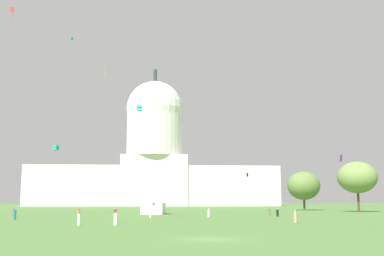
{
  "coord_description": "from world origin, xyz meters",
  "views": [
    {
      "loc": [
        -4.61,
        -37.76,
        3.05
      ],
      "look_at": [
        4.68,
        73.81,
        20.12
      ],
      "focal_mm": 44.13,
      "sensor_mm": 36.0,
      "label": 1
    }
  ],
  "objects": [
    {
      "name": "ground_plane",
      "position": [
        0.0,
        0.0,
        0.0
      ],
      "size": [
        800.0,
        800.0,
        0.0
      ],
      "primitive_type": "plane",
      "color": "#4C7538"
    },
    {
      "name": "capitol_building",
      "position": [
        -3.97,
        197.63,
        22.85
      ],
      "size": [
        122.44,
        28.49,
        69.16
      ],
      "color": "silver",
      "rests_on": "ground_plane"
    },
    {
      "name": "event_tent",
      "position": [
        -4.34,
        65.56,
        3.2
      ],
      "size": [
        5.78,
        7.91,
        6.18
      ],
      "rotation": [
        0.0,
        0.0,
        -0.14
      ],
      "color": "white",
      "rests_on": "ground_plane"
    },
    {
      "name": "tree_east_far",
      "position": [
        47.52,
        79.2,
        8.71
      ],
      "size": [
        12.73,
        12.29,
        12.75
      ],
      "color": "#4C3823",
      "rests_on": "ground_plane"
    },
    {
      "name": "tree_east_mid",
      "position": [
        39.96,
        99.26,
        7.16
      ],
      "size": [
        13.84,
        13.84,
        11.33
      ],
      "color": "brown",
      "rests_on": "ground_plane"
    },
    {
      "name": "person_white_mid_left",
      "position": [
        5.37,
        46.26,
        0.71
      ],
      "size": [
        0.55,
        0.55,
        1.57
      ],
      "rotation": [
        0.0,
        0.0,
        1.22
      ],
      "color": "silver",
      "rests_on": "ground_plane"
    },
    {
      "name": "person_maroon_deep_crowd",
      "position": [
        -11.37,
        50.83,
        0.69
      ],
      "size": [
        0.64,
        0.64,
        1.54
      ],
      "rotation": [
        0.0,
        0.0,
        2.28
      ],
      "color": "maroon",
      "rests_on": "ground_plane"
    },
    {
      "name": "person_orange_mid_center",
      "position": [
        -19.38,
        59.95,
        0.67
      ],
      "size": [
        0.64,
        0.64,
        1.52
      ],
      "rotation": [
        0.0,
        0.0,
        0.51
      ],
      "color": "orange",
      "rests_on": "ground_plane"
    },
    {
      "name": "person_white_edge_east",
      "position": [
        -4.89,
        43.41,
        0.81
      ],
      "size": [
        0.46,
        0.46,
        1.72
      ],
      "rotation": [
        0.0,
        0.0,
        5.73
      ],
      "color": "silver",
      "rests_on": "ground_plane"
    },
    {
      "name": "person_teal_mid_right",
      "position": [
        -25.77,
        38.22,
        0.76
      ],
      "size": [
        0.57,
        0.57,
        1.68
      ],
      "rotation": [
        0.0,
        0.0,
        1.13
      ],
      "color": "#1E757A",
      "rests_on": "ground_plane"
    },
    {
      "name": "person_denim_back_left",
      "position": [
        -29.5,
        50.9,
        0.76
      ],
      "size": [
        0.52,
        0.52,
        1.67
      ],
      "rotation": [
        0.0,
        0.0,
        2.75
      ],
      "color": "#3D5684",
      "rests_on": "ground_plane"
    },
    {
      "name": "person_white_lawn_far_left",
      "position": [
        -8.99,
        20.63,
        0.74
      ],
      "size": [
        0.65,
        0.65,
        1.63
      ],
      "rotation": [
        0.0,
        0.0,
        5.79
      ],
      "color": "silver",
      "rests_on": "ground_plane"
    },
    {
      "name": "person_olive_front_center",
      "position": [
        18.15,
        53.82,
        0.66
      ],
      "size": [
        0.53,
        0.53,
        1.47
      ],
      "rotation": [
        0.0,
        0.0,
        0.39
      ],
      "color": "olive",
      "rests_on": "ground_plane"
    },
    {
      "name": "person_tan_aisle_center",
      "position": [
        14.78,
        25.88,
        0.79
      ],
      "size": [
        0.6,
        0.6,
        1.74
      ],
      "rotation": [
        0.0,
        0.0,
        2.2
      ],
      "color": "tan",
      "rests_on": "ground_plane"
    },
    {
      "name": "person_white_back_right",
      "position": [
        -13.43,
        21.14,
        0.73
      ],
      "size": [
        0.49,
        0.49,
        1.61
      ],
      "rotation": [
        0.0,
        0.0,
        5.03
      ],
      "color": "silver",
      "rests_on": "ground_plane"
    },
    {
      "name": "person_black_front_left",
      "position": [
        18.51,
        49.15,
        0.67
      ],
      "size": [
        0.59,
        0.59,
        1.49
      ],
      "rotation": [
        0.0,
        0.0,
        4.24
      ],
      "color": "black",
      "rests_on": "ground_plane"
    },
    {
      "name": "kite_violet_low",
      "position": [
        31.22,
        49.39,
        10.92
      ],
      "size": [
        0.71,
        0.93,
        1.49
      ],
      "rotation": [
        0.0,
        0.0,
        6.15
      ],
      "color": "purple"
    },
    {
      "name": "kite_cyan_low",
      "position": [
        -6.74,
        32.66,
        16.81
      ],
      "size": [
        0.9,
        0.85,
        0.94
      ],
      "rotation": [
        0.0,
        0.0,
        1.48
      ],
      "color": "#33BCDB"
    },
    {
      "name": "kite_black_low",
      "position": [
        32.32,
        144.46,
        12.56
      ],
      "size": [
        0.64,
        0.98,
        3.48
      ],
      "rotation": [
        0.0,
        0.0,
        1.27
      ],
      "color": "black"
    },
    {
      "name": "kite_gold_high",
      "position": [
        -21.68,
        121.76,
        47.75
      ],
      "size": [
        0.46,
        0.86,
        3.77
      ],
      "rotation": [
        0.0,
        0.0,
        0.93
      ],
      "color": "gold"
    },
    {
      "name": "kite_red_high",
      "position": [
        -35.33,
        61.87,
        43.45
      ],
      "size": [
        0.95,
        0.26,
        3.48
      ],
      "rotation": [
        0.0,
        0.0,
        2.15
      ],
      "color": "red"
    },
    {
      "name": "kite_lime_low",
      "position": [
        -2.73,
        95.18,
        12.98
      ],
      "size": [
        1.39,
        1.46,
        3.54
      ],
      "rotation": [
        0.0,
        0.0,
        4.03
      ],
      "color": "#8CD133"
    },
    {
      "name": "kite_turquoise_low",
      "position": [
        -21.05,
        43.48,
        11.77
      ],
      "size": [
        1.03,
        1.0,
        0.86
      ],
      "rotation": [
        0.0,
        0.0,
        4.28
      ],
      "color": "teal"
    },
    {
      "name": "kite_pink_high",
      "position": [
        -0.06,
        144.39,
        43.35
      ],
      "size": [
        0.94,
        1.56,
        3.18
      ],
      "rotation": [
        0.0,
        0.0,
        4.94
      ],
      "color": "pink"
    },
    {
      "name": "kite_green_high",
      "position": [
        -33.52,
        123.8,
        58.99
      ],
      "size": [
        1.17,
        1.17,
        2.28
      ],
      "rotation": [
        0.0,
        0.0,
        3.86
      ],
      "color": "green"
    }
  ]
}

